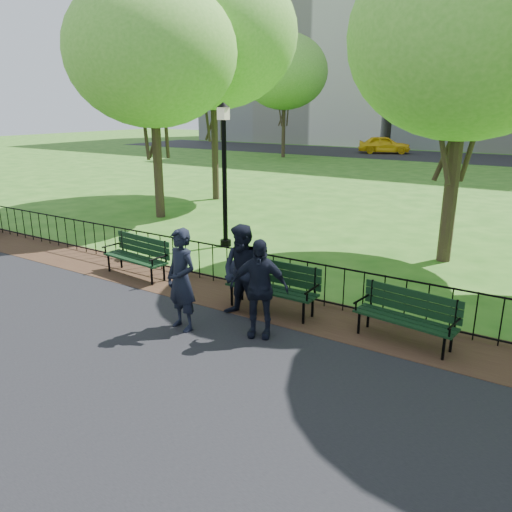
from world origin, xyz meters
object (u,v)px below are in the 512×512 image
Objects in this scene: person_mid at (243,272)px; taxi at (384,145)px; tree_near_e at (468,37)px; tree_mid_w at (212,35)px; park_bench_right_a at (408,311)px; park_bench_main at (257,277)px; lamppost at (224,170)px; person_right at (259,288)px; tree_far_w at (284,72)px; person_left at (181,280)px; park_bench_left_a at (138,252)px; tree_near_w at (152,53)px.

person_mid is 35.85m from taxi.
tree_near_e is 11.22m from tree_mid_w.
tree_near_e is (-0.56, 5.20, 4.85)m from park_bench_right_a.
tree_near_e is 4.32× the size of person_mid.
park_bench_main is 7.53m from tree_near_e.
park_bench_main is 13.65m from tree_mid_w.
lamppost is 6.77m from tree_near_e.
park_bench_right_a is 2.54m from person_right.
park_bench_right_a is 0.20× the size of tree_far_w.
taxi is at bearing 84.63° from person_right.
tree_mid_w is at bearing 160.47° from taxi.
person_right is (0.70, -1.02, 0.22)m from park_bench_main.
taxi is at bearing 100.80° from lamppost.
park_bench_main is 1.26m from person_right.
person_right is (-1.68, -6.36, -4.52)m from tree_near_e.
person_left is (-2.98, -6.87, -4.47)m from tree_near_e.
tree_far_w is at bearing 118.36° from park_bench_left_a.
park_bench_main is 1.06× the size of person_right.
park_bench_main is 0.47× the size of lamppost.
person_left reaches higher than park_bench_main.
tree_mid_w is at bearing 159.24° from tree_near_e.
park_bench_right_a is 0.19× the size of tree_mid_w.
park_bench_main is at bearing -49.08° from tree_mid_w.
tree_far_w is at bearing 130.71° from park_bench_right_a.
tree_mid_w is (-10.43, 3.95, 1.17)m from tree_near_e.
lamppost is at bearing -161.03° from tree_near_e.
taxi is (-9.16, 34.66, -0.17)m from person_mid.
taxi is at bearing 53.11° from tree_far_w.
park_bench_left_a is 3.56m from person_mid.
tree_near_e is at bearing 47.13° from park_bench_left_a.
tree_mid_w reaches higher than park_bench_right_a.
taxi is (-5.86, 30.72, -1.43)m from lamppost.
taxi is (-5.68, 33.96, 0.15)m from park_bench_left_a.
park_bench_right_a is 0.22× the size of tree_near_w.
tree_near_w is at bearing 121.57° from person_right.
tree_near_e is at bearing 103.34° from park_bench_right_a.
tree_near_w is 4.44× the size of person_mid.
taxi is (-9.81, 35.15, -0.15)m from person_right.
tree_near_e is 0.86× the size of tree_far_w.
lamppost is at bearing 133.53° from park_bench_main.
tree_mid_w is 14.30m from person_left.
person_mid is 1.03× the size of person_right.
tree_near_w is at bearing -82.95° from tree_mid_w.
park_bench_left_a is 29.39m from tree_far_w.
person_right is at bearing -34.65° from person_mid.
person_left is (6.96, -6.84, -4.62)m from tree_near_w.
tree_mid_w reaches higher than person_right.
tree_mid_w is at bearing -69.21° from tree_far_w.
person_mid is at bearing -50.50° from tree_mid_w.
tree_near_e reaches higher than park_bench_right_a.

